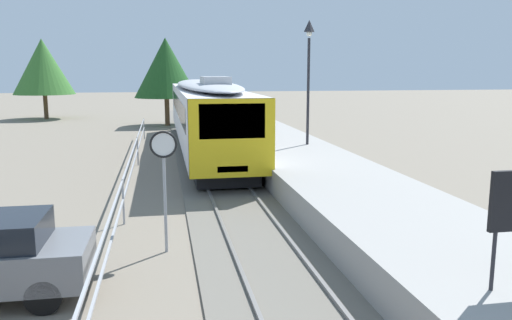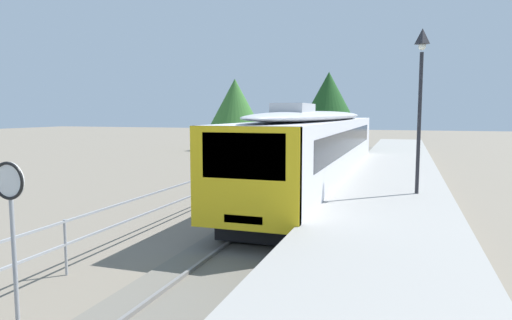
{
  "view_description": "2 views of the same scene",
  "coord_description": "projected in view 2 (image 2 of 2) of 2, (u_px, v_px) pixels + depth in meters",
  "views": [
    {
      "loc": [
        -2.21,
        -1.81,
        4.1
      ],
      "look_at": [
        0.4,
        12.33,
        1.6
      ],
      "focal_mm": 35.92,
      "sensor_mm": 36.0,
      "label": 1
    },
    {
      "loc": [
        3.7,
        4.17,
        3.56
      ],
      "look_at": [
        -1.0,
        18.33,
        2.0
      ],
      "focal_mm": 31.71,
      "sensor_mm": 36.0,
      "label": 2
    }
  ],
  "objects": [
    {
      "name": "ground_plane",
      "position": [
        239.0,
        196.0,
        19.3
      ],
      "size": [
        160.0,
        160.0,
        0.0
      ],
      "primitive_type": "plane",
      "color": "slate"
    },
    {
      "name": "track_rails",
      "position": [
        308.0,
        200.0,
        18.35
      ],
      "size": [
        3.2,
        60.0,
        0.14
      ],
      "color": "#6B665B",
      "rests_on": "ground"
    },
    {
      "name": "commuter_train",
      "position": [
        319.0,
        144.0,
        20.4
      ],
      "size": [
        2.82,
        20.39,
        3.74
      ],
      "color": "silver",
      "rests_on": "track_rails"
    },
    {
      "name": "station_platform",
      "position": [
        391.0,
        194.0,
        17.29
      ],
      "size": [
        3.9,
        60.0,
        0.9
      ],
      "primitive_type": "cube",
      "color": "#999691",
      "rests_on": "ground"
    },
    {
      "name": "platform_lamp_mid_platform",
      "position": [
        421.0,
        80.0,
        14.57
      ],
      "size": [
        0.34,
        0.34,
        5.35
      ],
      "color": "#232328",
      "rests_on": "station_platform"
    },
    {
      "name": "speed_limit_sign",
      "position": [
        10.0,
        204.0,
        7.12
      ],
      "size": [
        0.61,
        0.1,
        2.81
      ],
      "color": "#9EA0A5",
      "rests_on": "ground"
    },
    {
      "name": "carpark_fence",
      "position": [
        65.0,
        235.0,
        9.86
      ],
      "size": [
        0.06,
        36.06,
        1.25
      ],
      "color": "#9EA0A5",
      "rests_on": "ground"
    },
    {
      "name": "tree_behind_carpark",
      "position": [
        329.0,
        102.0,
        33.34
      ],
      "size": [
        4.79,
        4.79,
        6.56
      ],
      "color": "brown",
      "rests_on": "ground"
    },
    {
      "name": "tree_behind_station_far",
      "position": [
        235.0,
        103.0,
        43.62
      ],
      "size": [
        5.09,
        5.09,
        6.83
      ],
      "color": "brown",
      "rests_on": "ground"
    }
  ]
}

